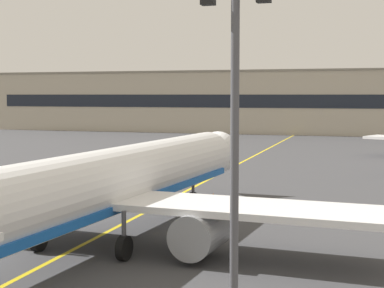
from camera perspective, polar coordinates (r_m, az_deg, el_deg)
The scene contains 5 objects.
taxiway_centreline at distance 49.23m, azimuth -2.22°, elevation -5.27°, with size 0.30×180.00×0.01m, color yellow.
airliner_foreground at distance 34.06m, azimuth -8.84°, elevation -4.02°, with size 32.23×41.52×11.65m.
apron_lamp_post at distance 19.66m, azimuth 3.99°, elevation -1.99°, with size 2.24×0.90×11.80m.
safety_cone_by_nose_gear at distance 49.53m, azimuth 1.99°, elevation -4.91°, with size 0.44×0.44×0.55m.
terminal_building at distance 135.62m, azimuth 7.46°, elevation 3.92°, with size 132.81×12.40×13.76m.
Camera 1 is at (16.53, -15.59, 8.46)m, focal length 57.17 mm.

